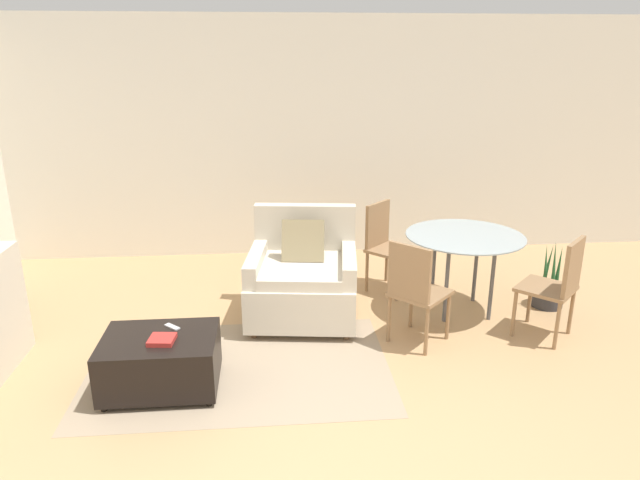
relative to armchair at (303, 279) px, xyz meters
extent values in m
plane|color=tan|center=(-0.01, -1.91, -0.37)|extent=(20.00, 20.00, 0.00)
cube|color=white|center=(-0.01, 1.86, 1.01)|extent=(12.00, 0.06, 2.75)
cube|color=gray|center=(-0.55, -0.87, -0.37)|extent=(2.31, 1.51, 0.00)
cube|color=brown|center=(-0.55, -1.37, -0.36)|extent=(2.26, 0.05, 0.00)
cube|color=brown|center=(-0.55, -1.12, -0.36)|extent=(2.26, 0.05, 0.00)
cube|color=brown|center=(-0.55, -0.87, -0.36)|extent=(2.26, 0.05, 0.00)
cube|color=brown|center=(-0.55, -0.62, -0.36)|extent=(2.26, 0.05, 0.00)
cube|color=brown|center=(-0.55, -0.37, -0.36)|extent=(2.26, 0.05, 0.00)
cube|color=beige|center=(-0.01, -0.05, -0.12)|extent=(1.06, 1.04, 0.38)
cube|color=beige|center=(-0.01, -0.08, 0.12)|extent=(0.81, 0.89, 0.10)
cube|color=beige|center=(0.04, 0.36, 0.34)|extent=(0.96, 0.24, 0.53)
cube|color=beige|center=(-0.42, 0.01, 0.17)|extent=(0.23, 0.86, 0.20)
cube|color=beige|center=(0.41, -0.10, 0.17)|extent=(0.23, 0.86, 0.20)
cylinder|color=brown|center=(-0.45, -0.38, -0.34)|extent=(0.05, 0.05, 0.06)
cylinder|color=brown|center=(0.34, -0.48, -0.34)|extent=(0.05, 0.05, 0.06)
cylinder|color=brown|center=(-0.35, 0.38, -0.34)|extent=(0.05, 0.05, 0.06)
cylinder|color=brown|center=(0.43, 0.29, -0.34)|extent=(0.05, 0.05, 0.06)
cube|color=#8E7F5B|center=(0.01, 0.07, 0.35)|extent=(0.40, 0.26, 0.39)
cube|color=black|center=(-1.09, -1.10, -0.15)|extent=(0.81, 0.60, 0.37)
cylinder|color=black|center=(-1.45, -1.35, -0.35)|extent=(0.04, 0.04, 0.04)
cylinder|color=black|center=(-0.74, -1.35, -0.35)|extent=(0.04, 0.04, 0.04)
cylinder|color=black|center=(-1.45, -0.84, -0.35)|extent=(0.04, 0.04, 0.04)
cylinder|color=black|center=(-0.74, -0.84, -0.35)|extent=(0.04, 0.04, 0.04)
cube|color=#B72D28|center=(-1.06, -1.16, 0.05)|extent=(0.19, 0.19, 0.03)
cube|color=#B7B7BC|center=(-1.02, -0.94, 0.04)|extent=(0.13, 0.12, 0.01)
cylinder|color=#99A8AD|center=(1.48, -0.01, 0.38)|extent=(1.07, 1.07, 0.01)
cylinder|color=#59595B|center=(1.27, -0.22, 0.00)|extent=(0.04, 0.04, 0.74)
cylinder|color=#59595B|center=(1.69, -0.22, 0.00)|extent=(0.04, 0.04, 0.74)
cylinder|color=#59595B|center=(1.27, 0.20, 0.00)|extent=(0.04, 0.04, 0.74)
cylinder|color=#59595B|center=(1.69, 0.20, 0.00)|extent=(0.04, 0.04, 0.74)
cube|color=#93704C|center=(0.94, -0.55, 0.07)|extent=(0.59, 0.59, 0.03)
cube|color=#93704C|center=(0.80, -0.68, 0.31)|extent=(0.29, 0.29, 0.45)
cylinder|color=#93704C|center=(1.19, -0.55, -0.16)|extent=(0.03, 0.03, 0.42)
cylinder|color=#93704C|center=(0.94, -0.29, -0.16)|extent=(0.03, 0.03, 0.42)
cylinder|color=#93704C|center=(0.94, -0.80, -0.16)|extent=(0.03, 0.03, 0.42)
cylinder|color=#93704C|center=(0.68, -0.55, -0.16)|extent=(0.03, 0.03, 0.42)
cube|color=#93704C|center=(2.02, -0.55, 0.07)|extent=(0.59, 0.59, 0.03)
cube|color=#93704C|center=(2.16, -0.68, 0.31)|extent=(0.29, 0.29, 0.45)
cylinder|color=#93704C|center=(2.02, -0.29, -0.16)|extent=(0.03, 0.03, 0.42)
cylinder|color=#93704C|center=(1.77, -0.55, -0.16)|extent=(0.03, 0.03, 0.42)
cylinder|color=#93704C|center=(2.28, -0.55, -0.16)|extent=(0.03, 0.03, 0.42)
cylinder|color=#93704C|center=(2.02, -0.80, -0.16)|extent=(0.03, 0.03, 0.42)
cube|color=#93704C|center=(0.94, 0.54, 0.07)|extent=(0.59, 0.59, 0.03)
cube|color=#93704C|center=(0.80, 0.67, 0.31)|extent=(0.29, 0.29, 0.45)
cylinder|color=#93704C|center=(0.94, 0.28, -0.16)|extent=(0.03, 0.03, 0.42)
cylinder|color=#93704C|center=(1.19, 0.54, -0.16)|extent=(0.03, 0.03, 0.42)
cylinder|color=#93704C|center=(0.68, 0.54, -0.16)|extent=(0.03, 0.03, 0.42)
cylinder|color=#93704C|center=(0.94, 0.79, -0.16)|extent=(0.03, 0.03, 0.42)
cylinder|color=#333338|center=(2.36, 0.02, -0.26)|extent=(0.29, 0.29, 0.22)
cylinder|color=black|center=(2.36, 0.02, -0.16)|extent=(0.27, 0.27, 0.02)
cone|color=#286033|center=(2.43, 0.02, 0.04)|extent=(0.04, 0.07, 0.39)
cone|color=#286033|center=(2.36, 0.08, 0.04)|extent=(0.10, 0.04, 0.39)
cone|color=#286033|center=(2.30, 0.02, 0.05)|extent=(0.05, 0.10, 0.40)
cone|color=#286033|center=(2.36, -0.02, 0.07)|extent=(0.07, 0.05, 0.46)
camera|label=1|loc=(-0.28, -4.81, 1.95)|focal=32.00mm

